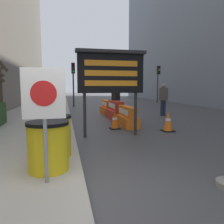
{
  "coord_description": "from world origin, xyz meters",
  "views": [
    {
      "loc": [
        -0.29,
        -3.16,
        1.63
      ],
      "look_at": [
        1.66,
        5.77,
        0.58
      ],
      "focal_mm": 35.0,
      "sensor_mm": 36.0,
      "label": 1
    }
  ],
  "objects": [
    {
      "name": "pedestrian_worker",
      "position": [
        2.35,
        7.98,
        0.97
      ],
      "size": [
        0.49,
        0.48,
        1.65
      ],
      "rotation": [
        0.0,
        0.0,
        0.74
      ],
      "color": "#333338",
      "rests_on": "ground_plane"
    },
    {
      "name": "traffic_light_far_side",
      "position": [
        9.08,
        17.74,
        2.73
      ],
      "size": [
        0.28,
        0.45,
        3.76
      ],
      "color": "#2D2D30",
      "rests_on": "ground_plane"
    },
    {
      "name": "traffic_cone_mid",
      "position": [
        1.61,
        5.05,
        0.34
      ],
      "size": [
        0.39,
        0.39,
        0.7
      ],
      "color": "black",
      "rests_on": "ground_plane"
    },
    {
      "name": "warning_sign",
      "position": [
        -0.59,
        0.26,
        1.4
      ],
      "size": [
        0.64,
        0.08,
        1.78
      ],
      "color": "gray",
      "rests_on": "sidewalk_left"
    },
    {
      "name": "message_board",
      "position": [
        1.2,
        3.85,
        2.08
      ],
      "size": [
        2.27,
        0.36,
        2.8
      ],
      "color": "#28282B",
      "rests_on": "ground_plane"
    },
    {
      "name": "ground_plane",
      "position": [
        0.0,
        0.0,
        0.0
      ],
      "size": [
        120.0,
        120.0,
        0.0
      ],
      "primitive_type": "plane",
      "color": "#3F3F42"
    },
    {
      "name": "traffic_light_near_curb",
      "position": [
        0.45,
        14.88,
        2.59
      ],
      "size": [
        0.28,
        0.44,
        3.56
      ],
      "color": "#2D2D30",
      "rests_on": "ground_plane"
    },
    {
      "name": "jersey_barrier_red_striped",
      "position": [
        2.25,
        7.59,
        0.41
      ],
      "size": [
        0.65,
        1.85,
        0.94
      ],
      "color": "red",
      "rests_on": "ground_plane"
    },
    {
      "name": "pedestrian_passerby",
      "position": [
        5.18,
        8.28,
        1.08
      ],
      "size": [
        0.54,
        0.4,
        1.82
      ],
      "rotation": [
        0.0,
        0.0,
        2.88
      ],
      "color": "#23283D",
      "rests_on": "ground_plane"
    },
    {
      "name": "barrel_drum_foreground",
      "position": [
        -0.6,
        0.8,
        0.58
      ],
      "size": [
        0.74,
        0.74,
        0.89
      ],
      "color": "yellow",
      "rests_on": "sidewalk_left"
    },
    {
      "name": "traffic_cone_near",
      "position": [
        3.42,
        4.16,
        0.37
      ],
      "size": [
        0.42,
        0.42,
        0.76
      ],
      "color": "black",
      "rests_on": "ground_plane"
    },
    {
      "name": "jersey_barrier_orange_far",
      "position": [
        2.25,
        9.84,
        0.37
      ],
      "size": [
        0.62,
        1.82,
        0.83
      ],
      "color": "orange",
      "rests_on": "ground_plane"
    },
    {
      "name": "barrel_drum_middle",
      "position": [
        -0.53,
        1.63,
        0.58
      ],
      "size": [
        0.74,
        0.74,
        0.89
      ],
      "color": "yellow",
      "rests_on": "sidewalk_left"
    },
    {
      "name": "jersey_barrier_orange_near",
      "position": [
        2.25,
        5.47,
        0.37
      ],
      "size": [
        0.56,
        1.69,
        0.83
      ],
      "color": "orange",
      "rests_on": "ground_plane"
    }
  ]
}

